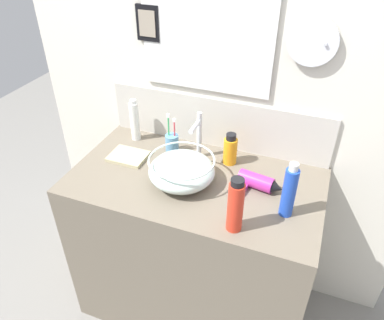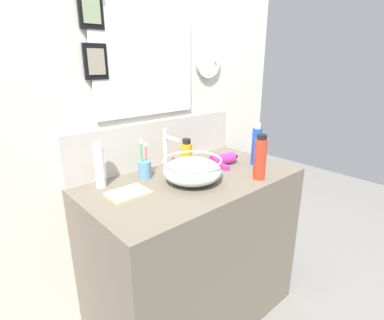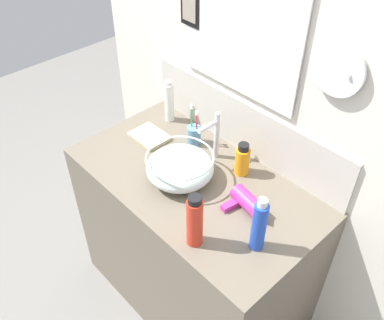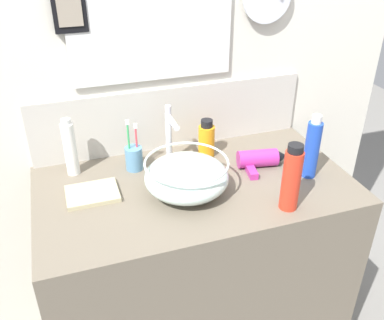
# 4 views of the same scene
# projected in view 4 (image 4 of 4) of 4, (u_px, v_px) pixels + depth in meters

# --- Properties ---
(vanity_counter) EXTENTS (1.11, 0.61, 0.87)m
(vanity_counter) POSITION_uv_depth(u_px,v_px,m) (195.00, 273.00, 1.73)
(vanity_counter) COLOR #6B6051
(vanity_counter) RESTS_ON ground
(back_panel) EXTENTS (1.91, 0.10, 2.37)m
(back_panel) POSITION_uv_depth(u_px,v_px,m) (167.00, 67.00, 1.62)
(back_panel) COLOR silver
(back_panel) RESTS_ON ground
(glass_bowl_sink) EXTENTS (0.28, 0.28, 0.12)m
(glass_bowl_sink) POSITION_uv_depth(u_px,v_px,m) (187.00, 176.00, 1.43)
(glass_bowl_sink) COLOR silver
(glass_bowl_sink) RESTS_ON vanity_counter
(faucet) EXTENTS (0.02, 0.12, 0.23)m
(faucet) POSITION_uv_depth(u_px,v_px,m) (170.00, 132.00, 1.56)
(faucet) COLOR silver
(faucet) RESTS_ON vanity_counter
(hair_drier) EXTENTS (0.20, 0.13, 0.07)m
(hair_drier) POSITION_uv_depth(u_px,v_px,m) (261.00, 159.00, 1.60)
(hair_drier) COLOR #B22D8C
(hair_drier) RESTS_ON vanity_counter
(toothbrush_cup) EXTENTS (0.06, 0.06, 0.20)m
(toothbrush_cup) POSITION_uv_depth(u_px,v_px,m) (134.00, 158.00, 1.57)
(toothbrush_cup) COLOR #598CB2
(toothbrush_cup) RESTS_ON vanity_counter
(spray_bottle) EXTENTS (0.06, 0.06, 0.15)m
(spray_bottle) POSITION_uv_depth(u_px,v_px,m) (206.00, 140.00, 1.65)
(spray_bottle) COLOR orange
(spray_bottle) RESTS_ON vanity_counter
(lotion_bottle) EXTENTS (0.05, 0.05, 0.22)m
(lotion_bottle) POSITION_uv_depth(u_px,v_px,m) (70.00, 148.00, 1.52)
(lotion_bottle) COLOR white
(lotion_bottle) RESTS_ON vanity_counter
(soap_dispenser) EXTENTS (0.05, 0.05, 0.24)m
(soap_dispenser) POSITION_uv_depth(u_px,v_px,m) (312.00, 148.00, 1.50)
(soap_dispenser) COLOR blue
(soap_dispenser) RESTS_ON vanity_counter
(shampoo_bottle) EXTENTS (0.06, 0.06, 0.23)m
(shampoo_bottle) POSITION_uv_depth(u_px,v_px,m) (291.00, 178.00, 1.33)
(shampoo_bottle) COLOR red
(shampoo_bottle) RESTS_ON vanity_counter
(hand_towel) EXTENTS (0.17, 0.14, 0.02)m
(hand_towel) POSITION_uv_depth(u_px,v_px,m) (92.00, 194.00, 1.44)
(hand_towel) COLOR tan
(hand_towel) RESTS_ON vanity_counter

